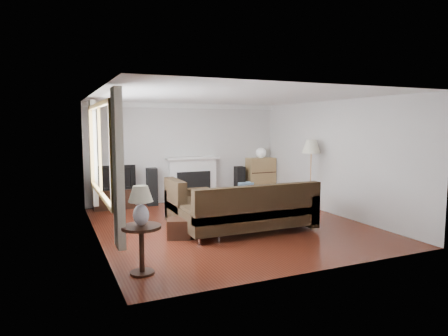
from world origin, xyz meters
name	(u,v)px	position (x,y,z in m)	size (l,w,h in m)	color
room	(230,162)	(0.00, 0.00, 1.25)	(5.10, 5.60, 2.54)	#521E12
window	(100,150)	(-2.45, -0.20, 1.55)	(0.12, 2.74, 1.54)	olive
curtain_near	(118,169)	(-2.40, -1.72, 1.40)	(0.10, 0.35, 2.10)	beige
curtain_far	(94,153)	(-2.40, 1.32, 1.40)	(0.10, 0.35, 2.10)	beige
fireplace	(193,179)	(0.15, 2.64, 0.57)	(1.40, 0.26, 1.15)	white
tv_stand	(114,199)	(-1.87, 2.50, 0.23)	(0.92, 0.41, 0.46)	black
television	(113,177)	(-1.87, 2.50, 0.75)	(0.99, 0.13, 0.57)	black
speaker_left	(152,187)	(-0.94, 2.55, 0.46)	(0.25, 0.30, 0.91)	black
speaker_right	(240,182)	(1.45, 2.55, 0.42)	(0.24, 0.28, 0.85)	black
bookshelf	(261,177)	(2.08, 2.53, 0.53)	(0.77, 0.37, 1.06)	#997747
globe_lamp	(261,153)	(2.08, 2.53, 1.20)	(0.28, 0.28, 0.28)	white
sectional_sofa	(250,209)	(0.11, -0.62, 0.43)	(2.66, 1.94, 0.86)	black
coffee_table	(225,204)	(0.30, 0.95, 0.22)	(1.15, 0.63, 0.45)	#9D674B
footstool	(179,228)	(-1.20, -0.46, 0.17)	(0.40, 0.40, 0.34)	black
floor_lamp	(311,176)	(2.21, 0.43, 0.81)	(0.42, 0.42, 1.63)	#BC7E41
side_table	(142,250)	(-2.15, -1.89, 0.33)	(0.52, 0.52, 0.65)	black
table_lamp	(141,206)	(-2.15, -1.89, 0.91)	(0.32, 0.32, 0.52)	silver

